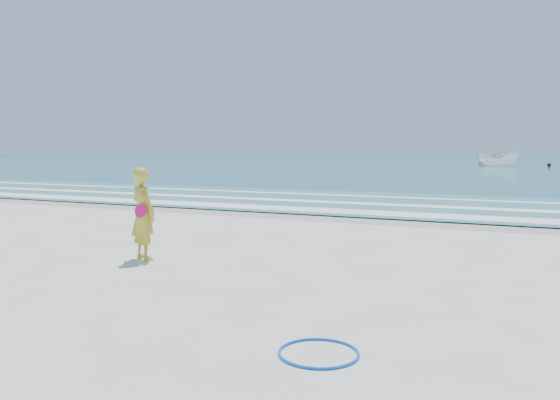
% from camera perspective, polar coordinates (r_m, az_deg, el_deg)
% --- Properties ---
extents(ground, '(400.00, 400.00, 0.00)m').
position_cam_1_polar(ground, '(9.54, -9.38, -8.08)').
color(ground, silver).
rests_on(ground, ground).
extents(wet_sand, '(400.00, 2.40, 0.00)m').
position_cam_1_polar(wet_sand, '(17.61, 7.25, -1.87)').
color(wet_sand, '#B2A893').
rests_on(wet_sand, ground).
extents(ocean, '(400.00, 190.00, 0.04)m').
position_cam_1_polar(ocean, '(112.81, 22.10, 3.87)').
color(ocean, '#19727F').
rests_on(ocean, ground).
extents(shallow, '(400.00, 10.00, 0.01)m').
position_cam_1_polar(shallow, '(22.40, 11.10, -0.27)').
color(shallow, '#59B7AD').
rests_on(shallow, ocean).
extents(foam_near, '(400.00, 1.40, 0.01)m').
position_cam_1_polar(foam_near, '(18.84, 8.44, -1.25)').
color(foam_near, white).
rests_on(foam_near, shallow).
extents(foam_mid, '(400.00, 0.90, 0.01)m').
position_cam_1_polar(foam_mid, '(21.62, 10.60, -0.44)').
color(foam_mid, white).
rests_on(foam_mid, shallow).
extents(foam_far, '(400.00, 0.60, 0.01)m').
position_cam_1_polar(foam_far, '(24.82, 12.46, 0.27)').
color(foam_far, white).
rests_on(foam_far, shallow).
extents(hoop, '(1.11, 1.11, 0.03)m').
position_cam_1_polar(hoop, '(6.12, 4.06, -15.64)').
color(hoop, blue).
rests_on(hoop, ground).
extents(boat, '(5.30, 2.35, 1.99)m').
position_cam_1_polar(boat, '(73.34, 21.81, 4.08)').
color(boat, white).
rests_on(boat, ocean).
extents(buoy, '(0.44, 0.44, 0.44)m').
position_cam_1_polar(buoy, '(74.01, 26.30, 3.31)').
color(buoy, black).
rests_on(buoy, ocean).
extents(woman, '(0.79, 0.67, 1.84)m').
position_cam_1_polar(woman, '(11.19, -14.09, -1.40)').
color(woman, gold).
rests_on(woman, ground).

